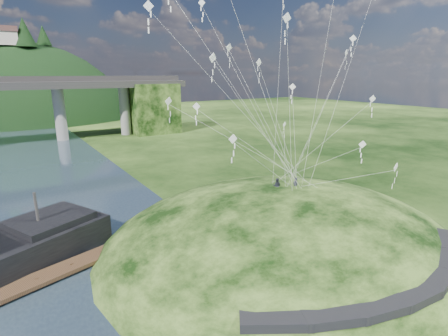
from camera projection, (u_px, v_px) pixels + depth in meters
ground at (222, 277)px, 27.74m from camera, size 320.00×320.00×0.00m
grass_hill at (281, 255)px, 33.93m from camera, size 36.00×32.00×13.00m
footpath at (396, 284)px, 23.17m from camera, size 22.29×5.84×0.83m
wooden_dock at (72, 266)px, 28.55m from camera, size 12.86×5.59×0.92m
kite_flyers at (283, 178)px, 34.07m from camera, size 2.47×1.55×1.63m
kite_swarm at (272, 53)px, 31.14m from camera, size 21.01×17.10×20.20m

